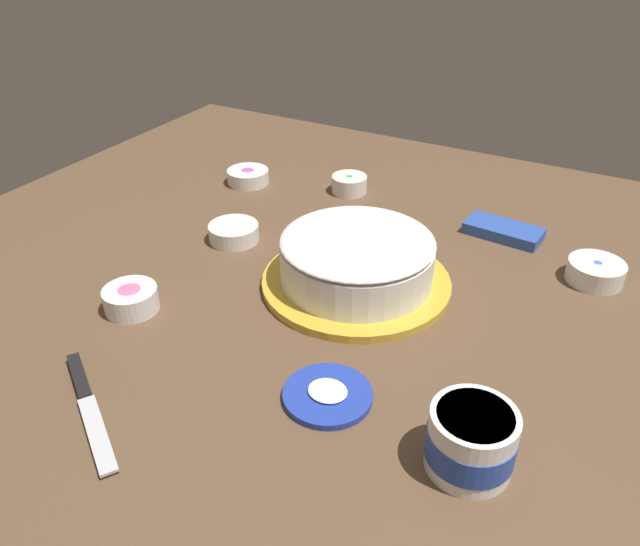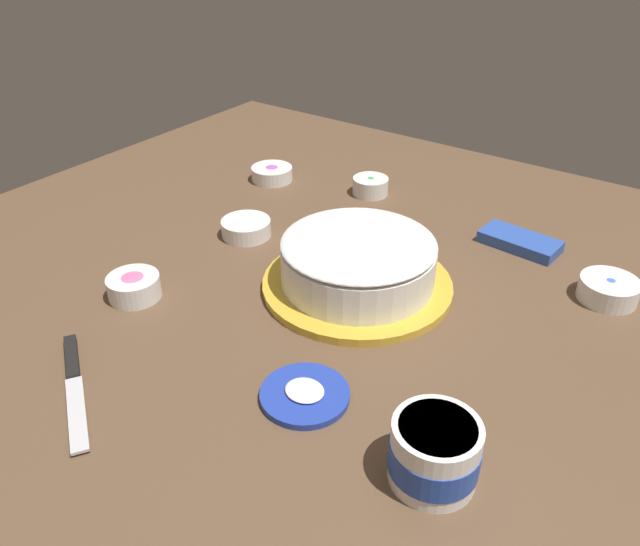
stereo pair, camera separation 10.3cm
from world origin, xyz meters
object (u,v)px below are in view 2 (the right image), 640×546
at_px(sprinkle_bowl_green, 370,185).
at_px(sprinkle_bowl_rainbow, 272,173).
at_px(spreading_knife, 74,379).
at_px(frosted_cake, 358,264).
at_px(sprinkle_bowl_orange, 246,228).
at_px(sprinkle_bowl_pink, 134,286).
at_px(candy_box_lower, 520,242).
at_px(frosting_tub, 434,452).
at_px(frosting_tub_lid, 305,394).
at_px(sprinkle_bowl_blue, 609,289).

height_order(sprinkle_bowl_green, sprinkle_bowl_rainbow, sprinkle_bowl_green).
bearing_deg(spreading_knife, frosted_cake, -114.11).
distance_m(spreading_knife, sprinkle_bowl_green, 0.76).
distance_m(sprinkle_bowl_green, sprinkle_bowl_orange, 0.32).
relative_size(frosted_cake, spreading_knife, 1.53).
distance_m(sprinkle_bowl_green, sprinkle_bowl_pink, 0.58).
xyz_separation_m(spreading_knife, candy_box_lower, (-0.36, -0.72, 0.00)).
distance_m(frosting_tub, frosting_tub_lid, 0.20).
bearing_deg(sprinkle_bowl_blue, frosting_tub_lid, 60.74).
relative_size(frosting_tub_lid, sprinkle_bowl_orange, 1.26).
distance_m(frosting_tub, sprinkle_bowl_green, 0.77).
xyz_separation_m(frosting_tub, frosting_tub_lid, (0.20, -0.02, -0.04)).
bearing_deg(sprinkle_bowl_orange, frosted_cake, 173.41).
bearing_deg(frosting_tub_lid, spreading_knife, 30.06).
height_order(frosting_tub, spreading_knife, frosting_tub).
distance_m(frosted_cake, candy_box_lower, 0.35).
distance_m(sprinkle_bowl_rainbow, candy_box_lower, 0.58).
bearing_deg(frosting_tub_lid, sprinkle_bowl_blue, -119.26).
height_order(frosted_cake, frosting_tub, frosted_cake).
xyz_separation_m(sprinkle_bowl_rainbow, candy_box_lower, (-0.58, -0.03, -0.01)).
relative_size(sprinkle_bowl_pink, sprinkle_bowl_rainbow, 0.92).
relative_size(frosted_cake, sprinkle_bowl_pink, 3.70).
relative_size(sprinkle_bowl_pink, candy_box_lower, 0.60).
xyz_separation_m(sprinkle_bowl_blue, sprinkle_bowl_rainbow, (0.75, -0.06, -0.00)).
bearing_deg(sprinkle_bowl_orange, sprinkle_bowl_green, -107.65).
height_order(frosting_tub, candy_box_lower, frosting_tub).
bearing_deg(frosting_tub, sprinkle_bowl_orange, -29.52).
relative_size(spreading_knife, sprinkle_bowl_green, 2.69).
xyz_separation_m(spreading_knife, sprinkle_bowl_blue, (-0.54, -0.63, 0.01)).
bearing_deg(frosting_tub, sprinkle_bowl_rainbow, -38.78).
bearing_deg(frosted_cake, sprinkle_bowl_orange, -6.59).
relative_size(frosted_cake, frosting_tub, 3.08).
relative_size(sprinkle_bowl_green, sprinkle_bowl_rainbow, 0.83).
xyz_separation_m(frosting_tub, sprinkle_bowl_pink, (0.57, -0.05, -0.02)).
xyz_separation_m(spreading_knife, sprinkle_bowl_pink, (0.10, -0.19, 0.02)).
bearing_deg(sprinkle_bowl_blue, sprinkle_bowl_orange, 15.91).
bearing_deg(sprinkle_bowl_blue, candy_box_lower, -25.60).
bearing_deg(sprinkle_bowl_green, candy_box_lower, 174.01).
xyz_separation_m(sprinkle_bowl_green, candy_box_lower, (-0.35, 0.04, -0.01)).
bearing_deg(frosting_tub, frosting_tub_lid, -5.88).
bearing_deg(candy_box_lower, sprinkle_bowl_green, -0.76).
relative_size(spreading_knife, sprinkle_bowl_orange, 2.18).
bearing_deg(frosted_cake, sprinkle_bowl_rainbow, -33.54).
height_order(sprinkle_bowl_pink, sprinkle_bowl_blue, sprinkle_bowl_pink).
xyz_separation_m(frosting_tub_lid, sprinkle_bowl_green, (0.27, -0.60, 0.01)).
distance_m(sprinkle_bowl_pink, sprinkle_bowl_blue, 0.78).
distance_m(sprinkle_bowl_green, candy_box_lower, 0.35).
bearing_deg(frosting_tub_lid, frosted_cake, -71.90).
bearing_deg(frosting_tub, sprinkle_bowl_green, -53.19).
height_order(frosting_tub_lid, sprinkle_bowl_green, sprinkle_bowl_green).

